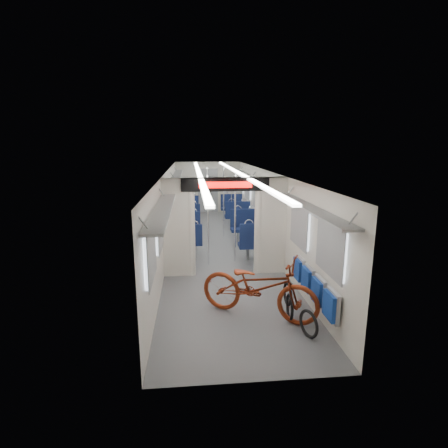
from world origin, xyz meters
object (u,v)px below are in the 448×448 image
Objects in this scene: bike_hoop_a at (309,325)px; stanchion_near_left at (208,221)px; stanchion_far_left at (208,202)px; seat_bay_near_right at (251,231)px; bike_hoop_b at (290,308)px; stanchion_near_right at (235,219)px; seat_bay_far_left at (187,211)px; seat_bay_far_right at (234,209)px; flip_bench at (313,285)px; stanchion_far_right at (224,203)px; seat_bay_near_left at (186,232)px; bicycle at (259,287)px; bike_hoop_c at (287,295)px.

stanchion_near_left is (-1.41, 3.66, 0.94)m from bike_hoop_a.
seat_bay_near_right is at bearing -58.72° from stanchion_far_left.
stanchion_near_right reaches higher than bike_hoop_b.
seat_bay_far_left is 0.95× the size of stanchion_near_left.
bike_hoop_b is at bearing -90.20° from seat_bay_far_right.
bike_hoop_b is at bearing -164.11° from flip_bench.
stanchion_far_left is 1.00× the size of stanchion_far_right.
stanchion_near_left is at bearing -68.68° from seat_bay_near_left.
bicycle is 4.12m from seat_bay_near_right.
flip_bench is 4.97m from seat_bay_near_left.
stanchion_far_left is (-1.16, -1.93, 0.60)m from seat_bay_far_right.
bike_hoop_b is (-0.45, -0.13, -0.37)m from flip_bench.
bike_hoop_c is 5.81m from stanchion_far_left.
bike_hoop_c is 2.96m from stanchion_near_right.
bike_hoop_c is at bearing -88.59° from seat_bay_near_right.
bike_hoop_c is 0.24× the size of seat_bay_near_left.
bicycle is 1.00× the size of seat_bay_far_left.
stanchion_near_right is 1.00× the size of stanchion_far_right.
seat_bay_far_left is 2.18m from stanchion_far_right.
stanchion_near_left reaches higher than seat_bay_near_left.
stanchion_near_left is at bearing -92.60° from stanchion_far_left.
stanchion_far_left is (0.71, 1.63, 0.63)m from seat_bay_near_left.
stanchion_near_left is at bearing 120.26° from flip_bench.
stanchion_near_right is at bearing 103.95° from bike_hoop_c.
bicycle is at bearing -75.61° from stanchion_near_left.
stanchion_far_left is at bearing 100.65° from bike_hoop_a.
stanchion_far_right is (-0.72, 5.37, 0.94)m from bike_hoop_c.
stanchion_far_right is at bearing 100.29° from flip_bench.
flip_bench is 0.93× the size of seat_bay_near_right.
seat_bay_near_left is 0.84× the size of stanchion_near_right.
bike_hoop_c is 7.34m from seat_bay_far_left.
bicycle is at bearing -149.05° from bike_hoop_c.
stanchion_far_right reaches higher than bike_hoop_b.
bike_hoop_a is at bearing -79.79° from stanchion_near_right.
stanchion_near_left and stanchion_far_right have the same top height.
bike_hoop_a is at bearing -68.95° from stanchion_near_left.
stanchion_near_left is 3.09m from stanchion_far_left.
seat_bay_near_right is at bearing -60.96° from seat_bay_far_left.
bicycle is 1.08m from bike_hoop_a.
bicycle is at bearing -94.01° from seat_bay_far_right.
stanchion_far_right is (-0.63, 1.68, 0.58)m from seat_bay_near_right.
stanchion_near_right is at bearing -78.75° from stanchion_far_left.
seat_bay_near_left reaches higher than bike_hoop_a.
bike_hoop_b is 7.85m from seat_bay_far_left.
seat_bay_near_right is 1.03× the size of seat_bay_far_left.
seat_bay_near_left is 0.84× the size of stanchion_far_right.
flip_bench is 0.96× the size of seat_bay_far_left.
seat_bay_near_left is at bearing 111.32° from stanchion_near_left.
bicycle is 7.94m from seat_bay_far_right.
flip_bench is 7.84m from seat_bay_far_left.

